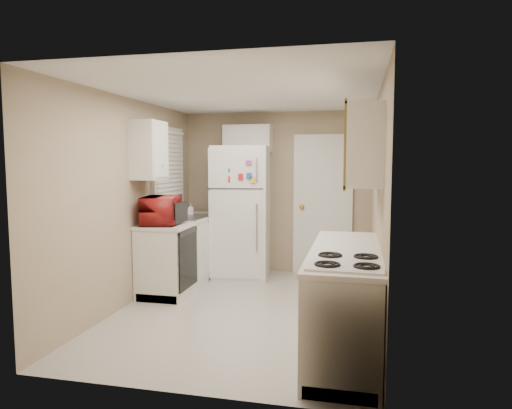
# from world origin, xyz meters

# --- Properties ---
(floor) EXTENTS (3.80, 3.80, 0.00)m
(floor) POSITION_xyz_m (0.00, 0.00, 0.00)
(floor) COLOR beige
(floor) RESTS_ON ground
(ceiling) EXTENTS (3.80, 3.80, 0.00)m
(ceiling) POSITION_xyz_m (0.00, 0.00, 2.40)
(ceiling) COLOR white
(ceiling) RESTS_ON floor
(wall_left) EXTENTS (3.80, 3.80, 0.00)m
(wall_left) POSITION_xyz_m (-1.40, 0.00, 1.20)
(wall_left) COLOR tan
(wall_left) RESTS_ON floor
(wall_right) EXTENTS (3.80, 3.80, 0.00)m
(wall_right) POSITION_xyz_m (1.40, 0.00, 1.20)
(wall_right) COLOR tan
(wall_right) RESTS_ON floor
(wall_back) EXTENTS (2.80, 2.80, 0.00)m
(wall_back) POSITION_xyz_m (0.00, 1.90, 1.20)
(wall_back) COLOR tan
(wall_back) RESTS_ON floor
(wall_front) EXTENTS (2.80, 2.80, 0.00)m
(wall_front) POSITION_xyz_m (0.00, -1.90, 1.20)
(wall_front) COLOR tan
(wall_front) RESTS_ON floor
(left_counter) EXTENTS (0.60, 1.80, 0.90)m
(left_counter) POSITION_xyz_m (-1.10, 0.90, 0.45)
(left_counter) COLOR silver
(left_counter) RESTS_ON floor
(dishwasher) EXTENTS (0.03, 0.58, 0.72)m
(dishwasher) POSITION_xyz_m (-0.81, 0.30, 0.49)
(dishwasher) COLOR black
(dishwasher) RESTS_ON floor
(sink) EXTENTS (0.54, 0.74, 0.16)m
(sink) POSITION_xyz_m (-1.10, 1.05, 0.86)
(sink) COLOR gray
(sink) RESTS_ON left_counter
(microwave) EXTENTS (0.68, 0.47, 0.41)m
(microwave) POSITION_xyz_m (-1.15, 0.33, 1.05)
(microwave) COLOR maroon
(microwave) RESTS_ON left_counter
(soap_bottle) EXTENTS (0.09, 0.09, 0.17)m
(soap_bottle) POSITION_xyz_m (-1.15, 1.32, 1.00)
(soap_bottle) COLOR silver
(soap_bottle) RESTS_ON left_counter
(window_blinds) EXTENTS (0.10, 0.98, 1.08)m
(window_blinds) POSITION_xyz_m (-1.36, 1.05, 1.60)
(window_blinds) COLOR silver
(window_blinds) RESTS_ON wall_left
(upper_cabinet_left) EXTENTS (0.30, 0.45, 0.70)m
(upper_cabinet_left) POSITION_xyz_m (-1.25, 0.22, 1.80)
(upper_cabinet_left) COLOR silver
(upper_cabinet_left) RESTS_ON wall_left
(refrigerator) EXTENTS (0.84, 0.82, 1.89)m
(refrigerator) POSITION_xyz_m (-0.44, 1.52, 0.94)
(refrigerator) COLOR silver
(refrigerator) RESTS_ON floor
(cabinet_over_fridge) EXTENTS (0.70, 0.30, 0.40)m
(cabinet_over_fridge) POSITION_xyz_m (-0.40, 1.75, 2.00)
(cabinet_over_fridge) COLOR silver
(cabinet_over_fridge) RESTS_ON wall_back
(interior_door) EXTENTS (0.86, 0.06, 2.08)m
(interior_door) POSITION_xyz_m (0.70, 1.86, 1.02)
(interior_door) COLOR silver
(interior_door) RESTS_ON floor
(right_counter) EXTENTS (0.60, 2.00, 0.90)m
(right_counter) POSITION_xyz_m (1.10, -0.80, 0.45)
(right_counter) COLOR silver
(right_counter) RESTS_ON floor
(stove) EXTENTS (0.59, 0.72, 0.83)m
(stove) POSITION_xyz_m (1.13, -1.37, 0.42)
(stove) COLOR silver
(stove) RESTS_ON floor
(upper_cabinet_right) EXTENTS (0.30, 1.20, 0.70)m
(upper_cabinet_right) POSITION_xyz_m (1.25, -0.50, 1.80)
(upper_cabinet_right) COLOR silver
(upper_cabinet_right) RESTS_ON wall_right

